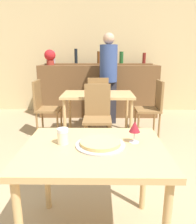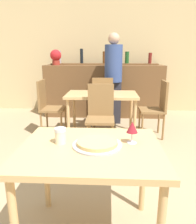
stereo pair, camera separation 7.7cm
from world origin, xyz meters
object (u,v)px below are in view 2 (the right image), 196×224
at_px(chair_far_side_right, 157,105).
at_px(pizza_tray, 97,143).
at_px(person_standing, 113,76).
at_px(wine_glass, 132,128).
at_px(potted_plant, 56,56).
at_px(chair_far_side_back, 103,99).
at_px(chair_far_side_left, 48,104).
at_px(chair_far_side_front, 101,113).
at_px(cheese_shaker, 60,136).

xyz_separation_m(chair_far_side_right, pizza_tray, (-0.87, -2.17, 0.22)).
bearing_deg(person_standing, pizza_tray, -92.99).
relative_size(wine_glass, potted_plant, 0.48).
xyz_separation_m(chair_far_side_back, person_standing, (0.19, 0.23, 0.41)).
xyz_separation_m(pizza_tray, person_standing, (0.15, 2.91, 0.19)).
height_order(chair_far_side_left, person_standing, person_standing).
bearing_deg(pizza_tray, chair_far_side_front, 91.46).
height_order(chair_far_side_front, pizza_tray, chair_far_side_front).
xyz_separation_m(cheese_shaker, wine_glass, (0.51, 0.03, 0.06)).
bearing_deg(person_standing, chair_far_side_right, -45.77).
bearing_deg(chair_far_side_left, wine_glass, -150.31).
bearing_deg(potted_plant, cheese_shaker, -76.29).
height_order(chair_far_side_right, wine_glass, chair_far_side_right).
xyz_separation_m(chair_far_side_back, chair_far_side_left, (-0.92, -0.52, 0.00)).
distance_m(chair_far_side_front, chair_far_side_right, 1.05).
xyz_separation_m(pizza_tray, wine_glass, (0.24, 0.06, 0.10)).
distance_m(chair_far_side_front, chair_far_side_back, 1.03).
distance_m(chair_far_side_left, chair_far_side_right, 1.83).
distance_m(chair_far_side_right, cheese_shaker, 2.44).
relative_size(chair_far_side_front, pizza_tray, 2.75).
xyz_separation_m(chair_far_side_right, person_standing, (-0.72, 0.74, 0.41)).
bearing_deg(person_standing, chair_far_side_back, -130.73).
xyz_separation_m(chair_far_side_front, chair_far_side_left, (-0.92, 0.52, 0.00)).
relative_size(cheese_shaker, potted_plant, 0.35).
bearing_deg(cheese_shaker, wine_glass, 3.85).
bearing_deg(chair_far_side_left, chair_far_side_front, -119.41).
height_order(chair_far_side_right, cheese_shaker, chair_far_side_right).
bearing_deg(chair_far_side_left, chair_far_side_right, -90.00).
relative_size(cheese_shaker, wine_glass, 0.71).
bearing_deg(wine_glass, chair_far_side_back, 96.19).
distance_m(person_standing, wine_glass, 2.85).
distance_m(chair_far_side_back, wine_glass, 2.66).
distance_m(chair_far_side_left, pizza_tray, 2.38).
bearing_deg(chair_far_side_left, person_standing, -56.25).
xyz_separation_m(chair_far_side_back, pizza_tray, (0.04, -2.69, 0.22)).
xyz_separation_m(chair_far_side_left, potted_plant, (-0.14, 1.27, 0.77)).
height_order(person_standing, wine_glass, person_standing).
bearing_deg(chair_far_side_left, chair_far_side_back, -60.59).
xyz_separation_m(cheese_shaker, person_standing, (0.42, 2.88, 0.15)).
bearing_deg(chair_far_side_back, potted_plant, -35.65).
distance_m(chair_far_side_right, person_standing, 1.11).
bearing_deg(wine_glass, person_standing, 91.82).
xyz_separation_m(cheese_shaker, potted_plant, (-0.83, 3.41, 0.51)).
distance_m(chair_far_side_front, pizza_tray, 1.67).
relative_size(chair_far_side_left, person_standing, 0.54).
relative_size(person_standing, wine_glass, 11.03).
distance_m(chair_far_side_right, wine_glass, 2.22).
bearing_deg(person_standing, cheese_shaker, -98.20).
relative_size(pizza_tray, wine_glass, 2.17).
height_order(person_standing, potted_plant, person_standing).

